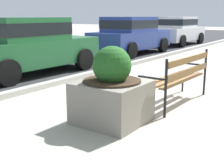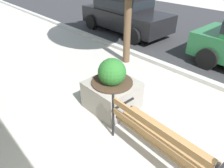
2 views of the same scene
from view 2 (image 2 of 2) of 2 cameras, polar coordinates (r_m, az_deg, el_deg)
The scene contains 4 objects.
ground_plane at distance 3.69m, azimuth 14.08°, elevation -20.24°, with size 80.00×80.00×0.00m, color #ADA8A0.
park_bench at distance 3.27m, azimuth 13.09°, elevation -14.28°, with size 1.82×0.60×0.95m.
concrete_planter at distance 4.34m, azimuth 0.00°, elevation -1.54°, with size 0.97×0.97×1.17m.
parked_car_black at distance 9.34m, azimuth 3.54°, elevation 19.48°, with size 4.14×2.00×1.56m.
Camera 2 is at (1.00, -2.10, 2.87)m, focal length 32.50 mm.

